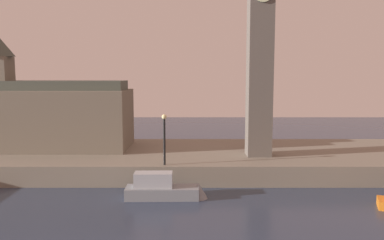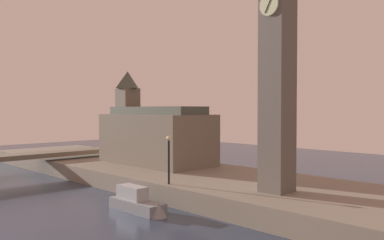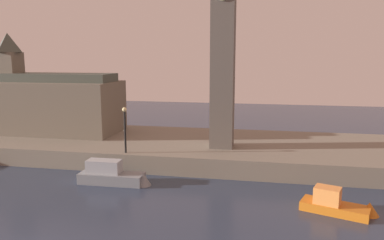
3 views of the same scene
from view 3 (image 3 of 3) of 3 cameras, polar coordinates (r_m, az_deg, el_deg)
The scene contains 6 objects.
far_embankment at distance 35.12m, azimuth -7.01°, elevation -3.99°, with size 70.00×12.00×1.50m, color slate.
clock_tower at distance 30.73m, azimuth 4.80°, elevation 12.40°, with size 2.06×2.12×17.36m.
parliament_hall at distance 39.84m, azimuth -20.50°, elevation 2.57°, with size 12.28×6.17×9.86m.
streetlamp at distance 29.54m, azimuth -10.25°, elevation -0.65°, with size 0.36×0.36×3.63m.
boat_cruiser_grey at distance 27.48m, azimuth -11.47°, elevation -8.35°, with size 5.39×1.61×1.86m.
boat_patrol_orange at distance 23.84m, azimuth 22.06°, elevation -12.08°, with size 4.76×2.66×1.69m.
Camera 3 is at (10.67, -12.43, 9.00)m, focal length 34.78 mm.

